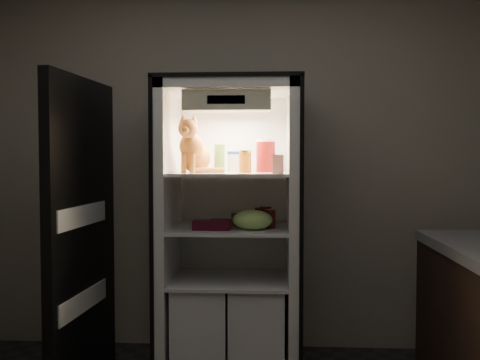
% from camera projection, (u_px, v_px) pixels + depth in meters
% --- Properties ---
extents(room_shell, '(3.60, 3.60, 3.60)m').
position_uv_depth(room_shell, '(204.00, 98.00, 2.07)').
color(room_shell, white).
rests_on(room_shell, floor).
extents(refrigerator, '(0.90, 0.72, 1.88)m').
position_uv_depth(refrigerator, '(231.00, 248.00, 3.49)').
color(refrigerator, white).
rests_on(refrigerator, floor).
extents(fridge_door, '(0.12, 0.87, 1.85)m').
position_uv_depth(fridge_door, '(82.00, 238.00, 3.14)').
color(fridge_door, black).
rests_on(fridge_door, floor).
extents(tabby_cat, '(0.30, 0.35, 0.36)m').
position_uv_depth(tabby_cat, '(194.00, 151.00, 3.36)').
color(tabby_cat, '#C46419').
rests_on(tabby_cat, refrigerator).
extents(parmesan_shaker, '(0.07, 0.07, 0.18)m').
position_uv_depth(parmesan_shaker, '(220.00, 158.00, 3.42)').
color(parmesan_shaker, '#238237').
rests_on(parmesan_shaker, refrigerator).
extents(mayo_tub, '(0.10, 0.10, 0.13)m').
position_uv_depth(mayo_tub, '(235.00, 162.00, 3.50)').
color(mayo_tub, white).
rests_on(mayo_tub, refrigerator).
extents(salsa_jar, '(0.08, 0.08, 0.14)m').
position_uv_depth(salsa_jar, '(245.00, 161.00, 3.38)').
color(salsa_jar, maroon).
rests_on(salsa_jar, refrigerator).
extents(pepper_jar, '(0.13, 0.13, 0.21)m').
position_uv_depth(pepper_jar, '(266.00, 156.00, 3.49)').
color(pepper_jar, maroon).
rests_on(pepper_jar, refrigerator).
extents(cream_carton, '(0.07, 0.07, 0.11)m').
position_uv_depth(cream_carton, '(278.00, 164.00, 3.18)').
color(cream_carton, silver).
rests_on(cream_carton, refrigerator).
extents(soda_can_a, '(0.06, 0.06, 0.12)m').
position_uv_depth(soda_can_a, '(260.00, 216.00, 3.53)').
color(soda_can_a, black).
rests_on(soda_can_a, refrigerator).
extents(soda_can_b, '(0.07, 0.07, 0.14)m').
position_uv_depth(soda_can_b, '(266.00, 216.00, 3.40)').
color(soda_can_b, black).
rests_on(soda_can_b, refrigerator).
extents(soda_can_c, '(0.07, 0.07, 0.12)m').
position_uv_depth(soda_can_c, '(270.00, 219.00, 3.36)').
color(soda_can_c, black).
rests_on(soda_can_c, refrigerator).
extents(condiment_jar, '(0.07, 0.07, 0.10)m').
position_uv_depth(condiment_jar, '(236.00, 218.00, 3.46)').
color(condiment_jar, '#5D2F1A').
rests_on(condiment_jar, refrigerator).
extents(grape_bag, '(0.25, 0.18, 0.12)m').
position_uv_depth(grape_bag, '(253.00, 220.00, 3.28)').
color(grape_bag, '#93C65C').
rests_on(grape_bag, refrigerator).
extents(berry_box_left, '(0.11, 0.11, 0.06)m').
position_uv_depth(berry_box_left, '(202.00, 225.00, 3.29)').
color(berry_box_left, '#490C1F').
rests_on(berry_box_left, refrigerator).
extents(berry_box_right, '(0.12, 0.12, 0.06)m').
position_uv_depth(berry_box_right, '(220.00, 225.00, 3.29)').
color(berry_box_right, '#490C1F').
rests_on(berry_box_right, refrigerator).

